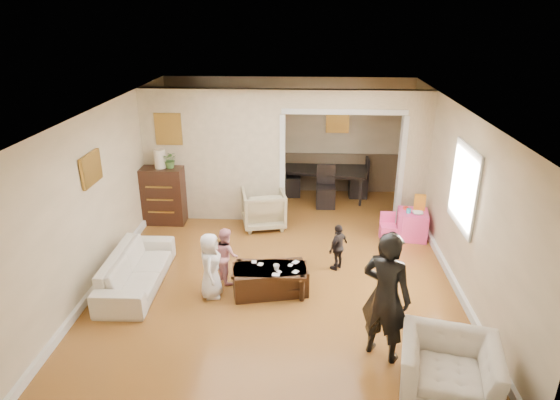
# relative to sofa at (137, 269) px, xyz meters

# --- Properties ---
(floor) EXTENTS (7.00, 7.00, 0.00)m
(floor) POSITION_rel_sofa_xyz_m (2.14, 0.83, -0.28)
(floor) COLOR #AB6B2C
(floor) RESTS_ON ground
(partition_left) EXTENTS (2.75, 0.18, 2.60)m
(partition_left) POSITION_rel_sofa_xyz_m (0.76, 2.63, 1.02)
(partition_left) COLOR beige
(partition_left) RESTS_ON ground
(partition_right) EXTENTS (0.55, 0.18, 2.60)m
(partition_right) POSITION_rel_sofa_xyz_m (4.61, 2.63, 1.02)
(partition_right) COLOR beige
(partition_right) RESTS_ON ground
(partition_header) EXTENTS (2.22, 0.18, 0.35)m
(partition_header) POSITION_rel_sofa_xyz_m (3.24, 2.63, 2.15)
(partition_header) COLOR beige
(partition_header) RESTS_ON partition_right
(window_pane) EXTENTS (0.03, 0.95, 1.10)m
(window_pane) POSITION_rel_sofa_xyz_m (4.87, 0.43, 1.27)
(window_pane) COLOR white
(window_pane) RESTS_ON ground
(framed_art_partition) EXTENTS (0.45, 0.03, 0.55)m
(framed_art_partition) POSITION_rel_sofa_xyz_m (-0.06, 2.53, 1.57)
(framed_art_partition) COLOR brown
(framed_art_partition) RESTS_ON partition_left
(framed_art_sofa_wall) EXTENTS (0.03, 0.55, 0.40)m
(framed_art_sofa_wall) POSITION_rel_sofa_xyz_m (-0.57, 0.23, 1.52)
(framed_art_sofa_wall) COLOR brown
(framed_art_alcove) EXTENTS (0.45, 0.03, 0.55)m
(framed_art_alcove) POSITION_rel_sofa_xyz_m (3.24, 4.27, 1.42)
(framed_art_alcove) COLOR brown
(sofa) EXTENTS (0.78, 1.90, 0.55)m
(sofa) POSITION_rel_sofa_xyz_m (0.00, 0.00, 0.00)
(sofa) COLOR beige
(sofa) RESTS_ON ground
(armchair_back) EXTENTS (0.95, 0.96, 0.74)m
(armchair_back) POSITION_rel_sofa_xyz_m (1.75, 2.26, 0.10)
(armchair_back) COLOR tan
(armchair_back) RESTS_ON ground
(armchair_front) EXTENTS (1.19, 1.09, 0.67)m
(armchair_front) POSITION_rel_sofa_xyz_m (4.13, -2.02, 0.06)
(armchair_front) COLOR beige
(armchair_front) RESTS_ON ground
(dresser) EXTENTS (0.82, 0.46, 1.13)m
(dresser) POSITION_rel_sofa_xyz_m (-0.23, 2.35, 0.29)
(dresser) COLOR black
(dresser) RESTS_ON ground
(table_lamp) EXTENTS (0.22, 0.22, 0.36)m
(table_lamp) POSITION_rel_sofa_xyz_m (-0.23, 2.35, 1.04)
(table_lamp) COLOR beige
(table_lamp) RESTS_ON dresser
(potted_plant) EXTENTS (0.29, 0.26, 0.33)m
(potted_plant) POSITION_rel_sofa_xyz_m (-0.03, 2.35, 1.02)
(potted_plant) COLOR #4D7935
(potted_plant) RESTS_ON dresser
(coffee_table) EXTENTS (1.17, 0.76, 0.41)m
(coffee_table) POSITION_rel_sofa_xyz_m (2.05, -0.07, -0.07)
(coffee_table) COLOR #321A10
(coffee_table) RESTS_ON ground
(coffee_cup) EXTENTS (0.11, 0.11, 0.09)m
(coffee_cup) POSITION_rel_sofa_xyz_m (2.15, -0.12, 0.17)
(coffee_cup) COLOR silver
(coffee_cup) RESTS_ON coffee_table
(play_table) EXTENTS (0.61, 0.61, 0.52)m
(play_table) POSITION_rel_sofa_xyz_m (4.53, 1.91, -0.02)
(play_table) COLOR #FF4394
(play_table) RESTS_ON ground
(cereal_box) EXTENTS (0.21, 0.10, 0.30)m
(cereal_box) POSITION_rel_sofa_xyz_m (4.65, 2.01, 0.39)
(cereal_box) COLOR gold
(cereal_box) RESTS_ON play_table
(cyan_cup) EXTENTS (0.08, 0.08, 0.08)m
(cyan_cup) POSITION_rel_sofa_xyz_m (4.43, 1.86, 0.28)
(cyan_cup) COLOR #26AAC2
(cyan_cup) RESTS_ON play_table
(toy_block) EXTENTS (0.09, 0.08, 0.05)m
(toy_block) POSITION_rel_sofa_xyz_m (4.41, 2.03, 0.26)
(toy_block) COLOR red
(toy_block) RESTS_ON play_table
(play_bowl) EXTENTS (0.22, 0.22, 0.05)m
(play_bowl) POSITION_rel_sofa_xyz_m (4.58, 1.79, 0.26)
(play_bowl) COLOR white
(play_bowl) RESTS_ON play_table
(dining_table) EXTENTS (2.06, 1.42, 0.66)m
(dining_table) POSITION_rel_sofa_xyz_m (2.99, 3.96, 0.06)
(dining_table) COLOR black
(dining_table) RESTS_ON ground
(adult_person) EXTENTS (0.73, 0.67, 1.67)m
(adult_person) POSITION_rel_sofa_xyz_m (3.51, -1.39, 0.56)
(adult_person) COLOR black
(adult_person) RESTS_ON ground
(child_kneel_a) EXTENTS (0.34, 0.51, 1.01)m
(child_kneel_a) POSITION_rel_sofa_xyz_m (1.20, -0.22, 0.23)
(child_kneel_a) COLOR white
(child_kneel_a) RESTS_ON ground
(child_kneel_b) EXTENTS (0.51, 0.54, 0.89)m
(child_kneel_b) POSITION_rel_sofa_xyz_m (1.35, 0.23, 0.17)
(child_kneel_b) COLOR pink
(child_kneel_b) RESTS_ON ground
(child_toddler) EXTENTS (0.44, 0.48, 0.79)m
(child_toddler) POSITION_rel_sofa_xyz_m (3.10, 0.68, 0.12)
(child_toddler) COLOR black
(child_toddler) RESTS_ON ground
(craft_papers) EXTENTS (0.73, 0.49, 0.00)m
(craft_papers) POSITION_rel_sofa_xyz_m (2.18, -0.06, 0.13)
(craft_papers) COLOR white
(craft_papers) RESTS_ON coffee_table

